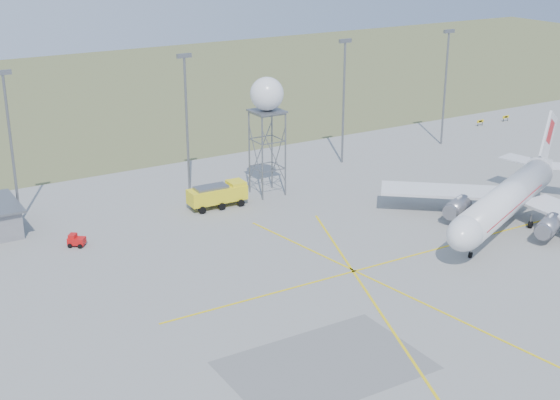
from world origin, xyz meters
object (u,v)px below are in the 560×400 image
airliner_main (507,199)px  radar_tower (267,130)px  baggage_tug (76,242)px  fire_truck (219,196)px

airliner_main → radar_tower: bearing=-78.3°
radar_tower → baggage_tug: bearing=-171.1°
airliner_main → radar_tower: size_ratio=2.02×
fire_truck → baggage_tug: size_ratio=3.40×
radar_tower → fire_truck: 11.97m
airliner_main → fire_truck: airliner_main is taller
radar_tower → fire_truck: size_ratio=2.06×
airliner_main → baggage_tug: size_ratio=14.20×
baggage_tug → fire_truck: bearing=47.3°
airliner_main → fire_truck: 39.29m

